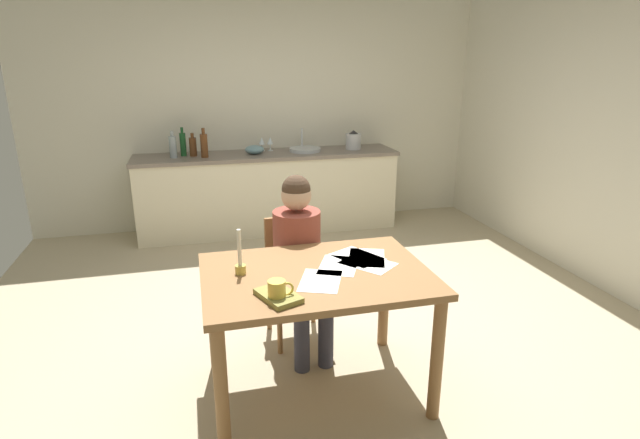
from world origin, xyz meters
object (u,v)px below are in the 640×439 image
at_px(sink_unit, 305,149).
at_px(bottle_vinegar, 183,144).
at_px(book_magazine, 278,296).
at_px(bottle_sauce, 204,145).
at_px(mixing_bowl, 255,150).
at_px(bottle_wine_red, 193,146).
at_px(candlestick, 240,262).
at_px(wine_glass_by_kettle, 262,141).
at_px(stovetop_kettle, 353,141).
at_px(chair_at_table, 295,272).
at_px(wine_glass_near_sink, 270,141).
at_px(bottle_oil, 173,146).
at_px(coffee_mug, 277,291).
at_px(person_seated, 300,253).
at_px(dining_table, 316,290).

xyz_separation_m(sink_unit, bottle_vinegar, (-1.34, 0.05, 0.11)).
relative_size(book_magazine, bottle_sauce, 0.77).
height_order(sink_unit, mixing_bowl, sink_unit).
relative_size(bottle_vinegar, bottle_sauce, 0.99).
bearing_deg(bottle_wine_red, candlestick, -86.12).
relative_size(bottle_sauce, mixing_bowl, 1.48).
bearing_deg(wine_glass_by_kettle, bottle_vinegar, -173.46).
distance_m(sink_unit, stovetop_kettle, 0.58).
bearing_deg(bottle_vinegar, candlestick, -84.24).
bearing_deg(chair_at_table, wine_glass_near_sink, 84.65).
xyz_separation_m(book_magazine, bottle_vinegar, (-0.46, 3.37, 0.24)).
distance_m(book_magazine, sink_unit, 3.44).
bearing_deg(bottle_vinegar, chair_at_table, -73.18).
bearing_deg(sink_unit, book_magazine, -104.88).
distance_m(bottle_oil, wine_glass_near_sink, 1.08).
bearing_deg(coffee_mug, candlestick, 110.90).
distance_m(sink_unit, bottle_oil, 1.45).
bearing_deg(chair_at_table, person_seated, -86.85).
relative_size(coffee_mug, bottle_wine_red, 0.52).
bearing_deg(book_magazine, chair_at_table, 52.52).
relative_size(bottle_wine_red, bottle_sauce, 0.80).
bearing_deg(dining_table, bottle_vinegar, 103.00).
bearing_deg(wine_glass_near_sink, coffee_mug, -98.39).
bearing_deg(stovetop_kettle, mixing_bowl, -179.05).
height_order(chair_at_table, person_seated, person_seated).
relative_size(dining_table, bottle_vinegar, 4.10).
xyz_separation_m(dining_table, book_magazine, (-0.26, -0.27, 0.13)).
bearing_deg(coffee_mug, bottle_oil, 99.48).
height_order(dining_table, bottle_vinegar, bottle_vinegar).
bearing_deg(bottle_vinegar, person_seated, -73.94).
distance_m(candlestick, wine_glass_by_kettle, 3.17).
relative_size(candlestick, wine_glass_by_kettle, 1.68).
bearing_deg(mixing_bowl, stovetop_kettle, 0.95).
bearing_deg(book_magazine, bottle_vinegar, 76.12).
relative_size(wine_glass_near_sink, wine_glass_by_kettle, 1.00).
height_order(person_seated, mixing_bowl, person_seated).
bearing_deg(wine_glass_by_kettle, wine_glass_near_sink, 0.00).
distance_m(chair_at_table, bottle_oil, 2.52).
height_order(bottle_oil, bottle_sauce, bottle_sauce).
height_order(mixing_bowl, wine_glass_by_kettle, wine_glass_by_kettle).
distance_m(candlestick, bottle_wine_red, 2.99).
xyz_separation_m(coffee_mug, sink_unit, (0.89, 3.35, 0.09)).
distance_m(chair_at_table, book_magazine, 1.04).
height_order(chair_at_table, bottle_oil, bottle_oil).
distance_m(person_seated, candlestick, 0.65).
distance_m(dining_table, mixing_bowl, 3.04).
bearing_deg(dining_table, wine_glass_by_kettle, 87.31).
relative_size(dining_table, sink_unit, 3.52).
bearing_deg(candlestick, bottle_wine_red, 93.88).
bearing_deg(chair_at_table, bottle_wine_red, 104.78).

